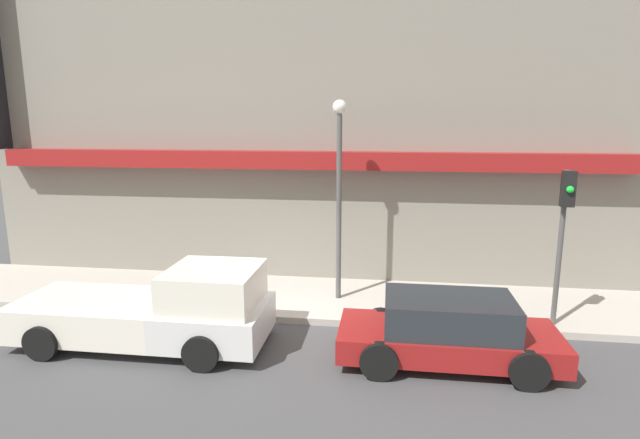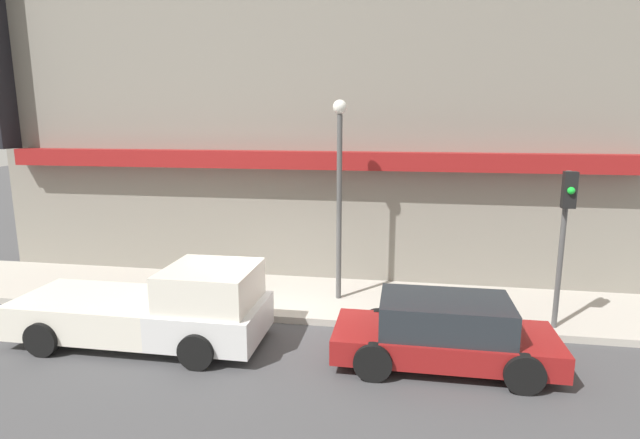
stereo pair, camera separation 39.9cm
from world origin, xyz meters
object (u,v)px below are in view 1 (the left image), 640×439
parked_car (448,331)px  pickup_truck (160,310)px  street_lamp (339,177)px  traffic_light (564,221)px  fire_hydrant (249,294)px

parked_car → pickup_truck: bearing=-179.4°
pickup_truck → street_lamp: street_lamp is taller
street_lamp → traffic_light: bearing=-12.7°
street_lamp → fire_hydrant: bearing=-157.7°
fire_hydrant → traffic_light: 7.75m
pickup_truck → street_lamp: size_ratio=1.06×
pickup_truck → parked_car: bearing=-0.5°
street_lamp → traffic_light: 5.39m
parked_car → street_lamp: size_ratio=0.84×
parked_car → traffic_light: 3.80m
parked_car → fire_hydrant: size_ratio=7.17×
pickup_truck → traffic_light: size_ratio=1.53×
pickup_truck → street_lamp: (3.64, 3.03, 2.67)m
street_lamp → traffic_light: street_lamp is taller
fire_hydrant → traffic_light: bearing=-2.0°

